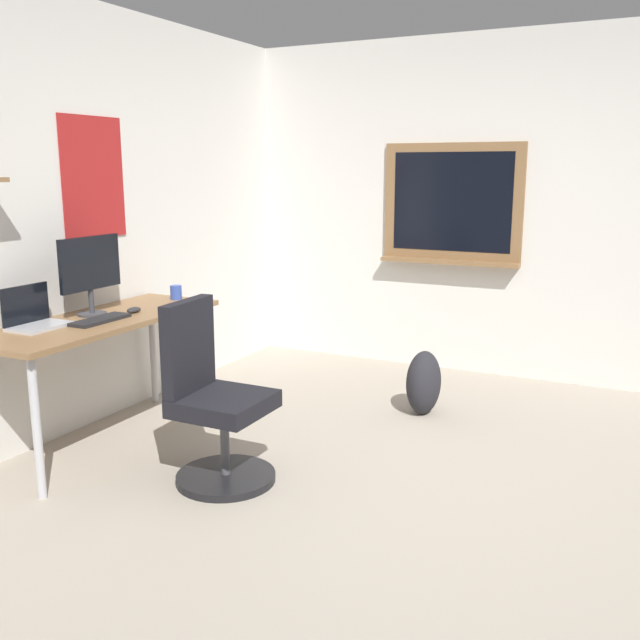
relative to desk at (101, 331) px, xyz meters
name	(u,v)px	position (x,y,z in m)	size (l,w,h in m)	color
ground_plane	(449,510)	(0.05, -2.08, -0.68)	(5.20, 5.20, 0.00)	#9E9384
wall_back	(53,221)	(0.05, 0.37, 0.62)	(5.00, 0.30, 2.60)	silver
wall_right	(545,210)	(2.50, -2.06, 0.62)	(0.22, 5.00, 2.60)	silver
desk	(101,331)	(0.00, 0.00, 0.00)	(1.55, 0.58, 0.76)	olive
office_chair	(213,405)	(-0.15, -0.88, -0.27)	(0.52, 0.52, 0.95)	black
laptop	(34,318)	(-0.35, 0.14, 0.13)	(0.31, 0.21, 0.23)	#ADAFB5
monitor_primary	(90,270)	(0.04, 0.09, 0.35)	(0.46, 0.17, 0.46)	#38383D
keyboard	(100,320)	(-0.08, -0.07, 0.09)	(0.37, 0.13, 0.02)	black
computer_mouse	(134,310)	(0.20, -0.07, 0.10)	(0.10, 0.06, 0.03)	#262628
coffee_mug	(176,292)	(0.68, -0.02, 0.12)	(0.08, 0.08, 0.09)	#334CA5
backpack	(424,383)	(1.32, -1.53, -0.47)	(0.32, 0.22, 0.43)	#232328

